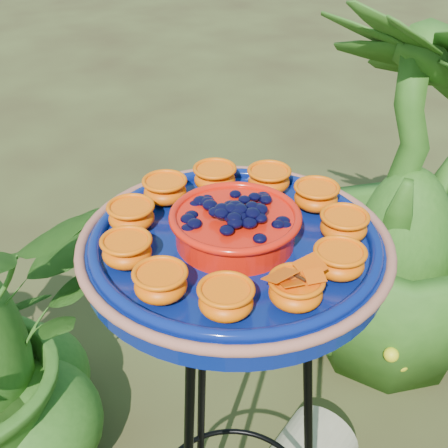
% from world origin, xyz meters
% --- Properties ---
extents(tripod_stand, '(0.32, 0.34, 0.86)m').
position_xyz_m(tripod_stand, '(-0.05, 0.15, 0.52)').
color(tripod_stand, black).
rests_on(tripod_stand, ground).
extents(feeder_dish, '(0.45, 0.45, 0.10)m').
position_xyz_m(feeder_dish, '(-0.05, 0.15, 0.90)').
color(feeder_dish, navy).
rests_on(feeder_dish, tripod_stand).
extents(shrub_back_right, '(0.74, 0.74, 1.07)m').
position_xyz_m(shrub_back_right, '(0.71, 0.58, 0.54)').
color(shrub_back_right, '#265015').
rests_on(shrub_back_right, ground).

